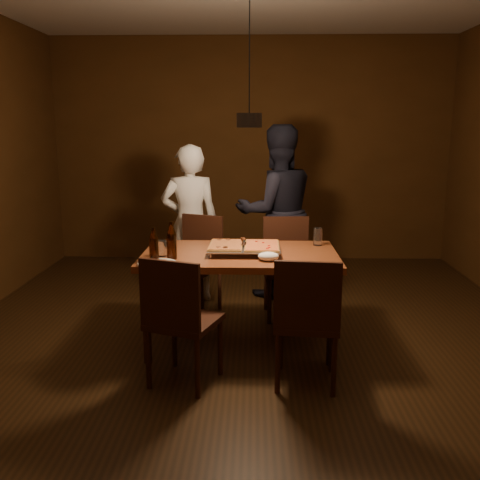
{
  "coord_description": "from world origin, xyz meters",
  "views": [
    {
      "loc": [
        0.04,
        -3.88,
        1.71
      ],
      "look_at": [
        -0.07,
        0.15,
        0.85
      ],
      "focal_mm": 40.0,
      "sensor_mm": 36.0,
      "label": 1
    }
  ],
  "objects_px": {
    "chair_near_left": "(178,310)",
    "chair_near_right": "(307,311)",
    "diner_white": "(190,223)",
    "diner_dark": "(277,212)",
    "chair_far_right": "(287,257)",
    "pizza_tray": "(244,249)",
    "dining_table": "(240,262)",
    "beer_bottle_a": "(154,245)",
    "chair_far_left": "(197,255)",
    "beer_bottle_b": "(172,240)",
    "pendant_lamp": "(249,119)",
    "plate_slice": "(157,264)"
  },
  "relations": [
    {
      "from": "chair_near_left",
      "to": "chair_near_right",
      "type": "relative_size",
      "value": 1.11
    },
    {
      "from": "diner_white",
      "to": "diner_dark",
      "type": "relative_size",
      "value": 0.89
    },
    {
      "from": "chair_far_right",
      "to": "pizza_tray",
      "type": "height_order",
      "value": "chair_far_right"
    },
    {
      "from": "dining_table",
      "to": "chair_far_right",
      "type": "relative_size",
      "value": 3.09
    },
    {
      "from": "beer_bottle_a",
      "to": "chair_far_left",
      "type": "bearing_deg",
      "value": 79.99
    },
    {
      "from": "dining_table",
      "to": "chair_near_right",
      "type": "xyz_separation_m",
      "value": [
        0.45,
        -0.73,
        -0.14
      ]
    },
    {
      "from": "pizza_tray",
      "to": "dining_table",
      "type": "bearing_deg",
      "value": -172.43
    },
    {
      "from": "pizza_tray",
      "to": "chair_near_left",
      "type": "bearing_deg",
      "value": -122.37
    },
    {
      "from": "beer_bottle_b",
      "to": "diner_dark",
      "type": "bearing_deg",
      "value": 61.16
    },
    {
      "from": "chair_near_right",
      "to": "chair_far_left",
      "type": "bearing_deg",
      "value": 125.82
    },
    {
      "from": "chair_far_left",
      "to": "pizza_tray",
      "type": "xyz_separation_m",
      "value": [
        0.45,
        -0.8,
        0.24
      ]
    },
    {
      "from": "chair_near_right",
      "to": "dining_table",
      "type": "bearing_deg",
      "value": 128.08
    },
    {
      "from": "pizza_tray",
      "to": "pendant_lamp",
      "type": "relative_size",
      "value": 0.5
    },
    {
      "from": "dining_table",
      "to": "pendant_lamp",
      "type": "distance_m",
      "value": 1.1
    },
    {
      "from": "chair_far_left",
      "to": "diner_dark",
      "type": "xyz_separation_m",
      "value": [
        0.75,
        0.5,
        0.33
      ]
    },
    {
      "from": "dining_table",
      "to": "plate_slice",
      "type": "bearing_deg",
      "value": -146.1
    },
    {
      "from": "chair_near_left",
      "to": "beer_bottle_a",
      "type": "xyz_separation_m",
      "value": [
        -0.23,
        0.44,
        0.34
      ]
    },
    {
      "from": "dining_table",
      "to": "plate_slice",
      "type": "height_order",
      "value": "plate_slice"
    },
    {
      "from": "chair_near_right",
      "to": "diner_dark",
      "type": "height_order",
      "value": "diner_dark"
    },
    {
      "from": "dining_table",
      "to": "pizza_tray",
      "type": "bearing_deg",
      "value": 10.66
    },
    {
      "from": "chair_far_left",
      "to": "beer_bottle_b",
      "type": "bearing_deg",
      "value": 108.14
    },
    {
      "from": "dining_table",
      "to": "diner_dark",
      "type": "distance_m",
      "value": 1.35
    },
    {
      "from": "dining_table",
      "to": "chair_far_right",
      "type": "height_order",
      "value": "chair_far_right"
    },
    {
      "from": "chair_far_left",
      "to": "pendant_lamp",
      "type": "relative_size",
      "value": 0.5
    },
    {
      "from": "chair_far_right",
      "to": "chair_near_right",
      "type": "height_order",
      "value": "same"
    },
    {
      "from": "chair_far_left",
      "to": "diner_white",
      "type": "xyz_separation_m",
      "value": [
        -0.1,
        0.33,
        0.23
      ]
    },
    {
      "from": "plate_slice",
      "to": "diner_white",
      "type": "bearing_deg",
      "value": 88.01
    },
    {
      "from": "pendant_lamp",
      "to": "chair_far_right",
      "type": "bearing_deg",
      "value": 68.7
    },
    {
      "from": "diner_white",
      "to": "pendant_lamp",
      "type": "height_order",
      "value": "pendant_lamp"
    },
    {
      "from": "beer_bottle_a",
      "to": "pendant_lamp",
      "type": "bearing_deg",
      "value": 12.46
    },
    {
      "from": "chair_far_left",
      "to": "chair_near_right",
      "type": "xyz_separation_m",
      "value": [
        0.87,
        -1.53,
        0.0
      ]
    },
    {
      "from": "beer_bottle_b",
      "to": "plate_slice",
      "type": "relative_size",
      "value": 1.01
    },
    {
      "from": "dining_table",
      "to": "beer_bottle_a",
      "type": "bearing_deg",
      "value": -154.19
    },
    {
      "from": "chair_far_left",
      "to": "pendant_lamp",
      "type": "xyz_separation_m",
      "value": [
        0.49,
        -0.95,
        1.22
      ]
    },
    {
      "from": "pendant_lamp",
      "to": "beer_bottle_b",
      "type": "bearing_deg",
      "value": -173.26
    },
    {
      "from": "chair_far_right",
      "to": "plate_slice",
      "type": "height_order",
      "value": "chair_far_right"
    },
    {
      "from": "chair_far_left",
      "to": "pizza_tray",
      "type": "relative_size",
      "value": 1.0
    },
    {
      "from": "chair_far_right",
      "to": "plate_slice",
      "type": "bearing_deg",
      "value": 44.82
    },
    {
      "from": "diner_white",
      "to": "diner_dark",
      "type": "bearing_deg",
      "value": -176.52
    },
    {
      "from": "dining_table",
      "to": "chair_near_left",
      "type": "distance_m",
      "value": 0.84
    },
    {
      "from": "chair_far_right",
      "to": "chair_near_left",
      "type": "xyz_separation_m",
      "value": [
        -0.79,
        -1.46,
        0.0
      ]
    },
    {
      "from": "dining_table",
      "to": "pizza_tray",
      "type": "xyz_separation_m",
      "value": [
        0.03,
        0.01,
        0.1
      ]
    },
    {
      "from": "chair_near_left",
      "to": "beer_bottle_b",
      "type": "bearing_deg",
      "value": 122.27
    },
    {
      "from": "pizza_tray",
      "to": "diner_white",
      "type": "relative_size",
      "value": 0.36
    },
    {
      "from": "pizza_tray",
      "to": "pendant_lamp",
      "type": "bearing_deg",
      "value": -79.65
    },
    {
      "from": "dining_table",
      "to": "diner_white",
      "type": "distance_m",
      "value": 1.25
    },
    {
      "from": "plate_slice",
      "to": "pendant_lamp",
      "type": "bearing_deg",
      "value": 20.5
    },
    {
      "from": "chair_far_left",
      "to": "diner_dark",
      "type": "distance_m",
      "value": 0.96
    },
    {
      "from": "beer_bottle_a",
      "to": "plate_slice",
      "type": "xyz_separation_m",
      "value": [
        0.04,
        -0.09,
        -0.12
      ]
    },
    {
      "from": "dining_table",
      "to": "diner_white",
      "type": "height_order",
      "value": "diner_white"
    }
  ]
}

